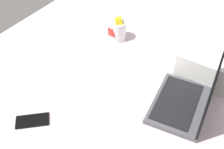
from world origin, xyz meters
The scene contains 4 objects.
bed_mattress centered at (0.00, 0.00, 9.00)cm, with size 180.00×140.00×18.00cm, color silver.
laptop centered at (20.66, 44.35, 22.41)cm, with size 35.83×27.29×23.00cm.
snack_cup centered at (-6.94, -9.63, 23.97)cm, with size 10.16×10.32×14.51cm.
cell_phone centered at (63.74, -7.64, 18.40)cm, with size 6.80×14.00×0.80cm, color black.
Camera 1 is at (111.17, 64.16, 117.81)cm, focal length 47.31 mm.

